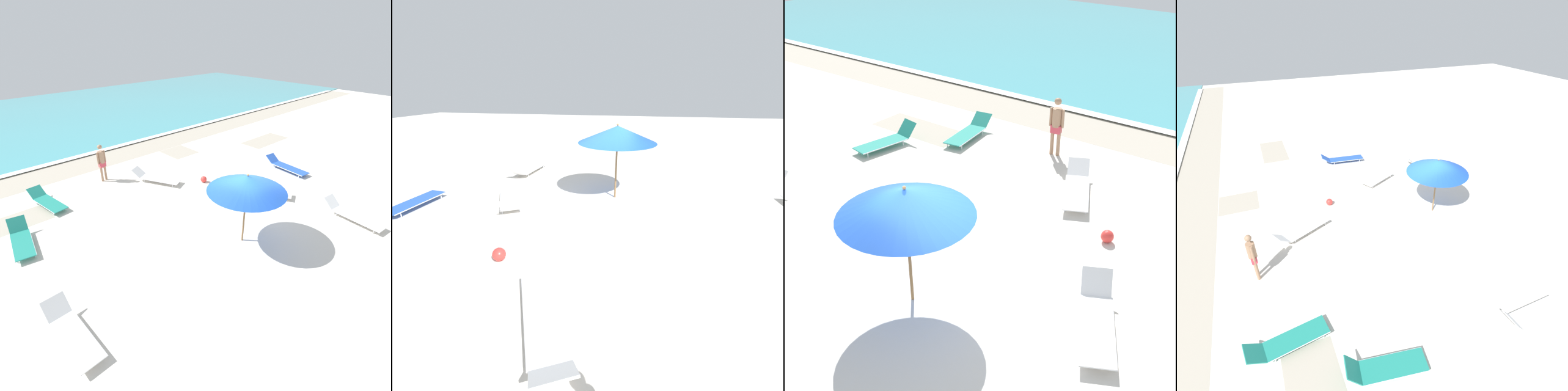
# 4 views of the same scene
# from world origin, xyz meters

# --- Properties ---
(ground_plane) EXTENTS (60.00, 60.00, 0.16)m
(ground_plane) POSITION_xyz_m (0.00, 0.01, -0.08)
(ground_plane) COLOR silver
(beach_umbrella) EXTENTS (2.51, 2.51, 2.48)m
(beach_umbrella) POSITION_xyz_m (-0.62, -0.55, 2.15)
(beach_umbrella) COLOR olive
(beach_umbrella) RESTS_ON ground_plane
(sun_lounger_under_umbrella) EXTENTS (0.68, 2.08, 0.59)m
(sun_lounger_under_umbrella) POSITION_xyz_m (-6.42, -0.30, 0.22)
(sun_lounger_under_umbrella) COLOR white
(sun_lounger_under_umbrella) RESTS_ON ground_plane
(sun_lounger_beside_umbrella) EXTENTS (1.57, 2.34, 0.53)m
(sun_lounger_beside_umbrella) POSITION_xyz_m (-0.10, 5.06, 0.21)
(sun_lounger_beside_umbrella) COLOR white
(sun_lounger_beside_umbrella) RESTS_ON ground_plane
(sun_lounger_near_water_left) EXTENTS (0.86, 2.31, 0.55)m
(sun_lounger_near_water_left) POSITION_xyz_m (3.39, -2.54, 0.21)
(sun_lounger_near_water_left) COLOR white
(sun_lounger_near_water_left) RESTS_ON ground_plane
(sun_lounger_near_water_right) EXTENTS (0.92, 2.08, 0.61)m
(sun_lounger_near_water_right) POSITION_xyz_m (-6.20, 4.21, 0.22)
(sun_lounger_near_water_right) COLOR #1E8475
(sun_lounger_near_water_right) RESTS_ON ground_plane
(sun_lounger_mid_beach_solo) EXTENTS (1.54, 2.19, 0.62)m
(sun_lounger_mid_beach_solo) POSITION_xyz_m (2.57, 0.85, 0.22)
(sun_lounger_mid_beach_solo) COLOR white
(sun_lounger_mid_beach_solo) RESTS_ON ground_plane
(sun_lounger_mid_beach_pair_a) EXTENTS (0.85, 2.38, 0.51)m
(sun_lounger_mid_beach_pair_a) POSITION_xyz_m (5.52, 1.68, 0.21)
(sun_lounger_mid_beach_pair_a) COLOR blue
(sun_lounger_mid_beach_pair_a) RESTS_ON ground_plane
(sun_lounger_mid_beach_pair_b) EXTENTS (0.91, 2.19, 0.52)m
(sun_lounger_mid_beach_pair_b) POSITION_xyz_m (-4.63, 6.28, 0.21)
(sun_lounger_mid_beach_pair_b) COLOR #1E8475
(sun_lounger_mid_beach_pair_b) RESTS_ON ground_plane
(beachgoer_wading_adult) EXTENTS (0.45, 0.27, 1.76)m
(beachgoer_wading_adult) POSITION_xyz_m (-1.81, 6.85, 1.00)
(beachgoer_wading_adult) COLOR #A37A5B
(beachgoer_wading_adult) RESTS_ON ground_plane
(beach_ball) EXTENTS (0.29, 0.29, 0.29)m
(beach_ball) POSITION_xyz_m (1.50, 3.52, 0.15)
(beach_ball) COLOR red
(beach_ball) RESTS_ON ground_plane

